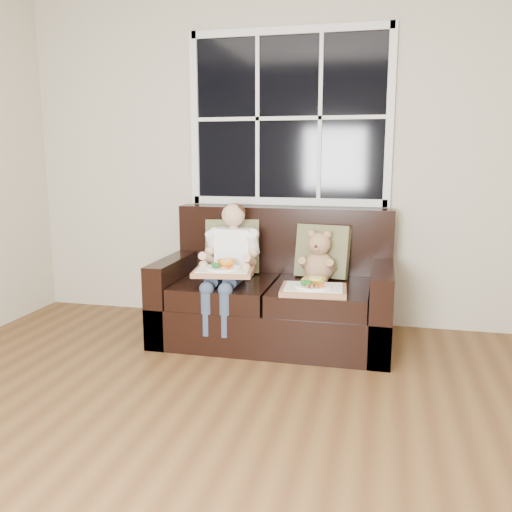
% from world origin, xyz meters
% --- Properties ---
extents(ground, '(5.00, 5.00, 0.00)m').
position_xyz_m(ground, '(0.00, 0.00, 0.00)').
color(ground, brown).
rests_on(ground, ground).
extents(room_walls, '(4.52, 5.02, 2.71)m').
position_xyz_m(room_walls, '(0.00, 0.00, 1.59)').
color(room_walls, '#BBB39B').
rests_on(room_walls, ground).
extents(window_back, '(1.62, 0.04, 1.37)m').
position_xyz_m(window_back, '(-0.03, 2.48, 1.65)').
color(window_back, black).
rests_on(window_back, room_walls).
extents(loveseat, '(1.70, 0.92, 0.96)m').
position_xyz_m(loveseat, '(-0.03, 2.02, 0.31)').
color(loveseat, black).
rests_on(loveseat, ground).
extents(pillow_left, '(0.45, 0.28, 0.43)m').
position_xyz_m(pillow_left, '(-0.42, 2.17, 0.66)').
color(pillow_left, '#686540').
rests_on(pillow_left, loveseat).
extents(pillow_right, '(0.42, 0.23, 0.41)m').
position_xyz_m(pillow_right, '(0.29, 2.17, 0.65)').
color(pillow_right, '#686540').
rests_on(pillow_right, loveseat).
extents(child, '(0.38, 0.60, 0.87)m').
position_xyz_m(child, '(-0.36, 1.90, 0.65)').
color(child, white).
rests_on(child, loveseat).
extents(teddy_bear, '(0.25, 0.30, 0.39)m').
position_xyz_m(teddy_bear, '(0.28, 2.03, 0.61)').
color(teddy_bear, '#A27A55').
rests_on(teddy_bear, loveseat).
extents(tray_left, '(0.45, 0.37, 0.10)m').
position_xyz_m(tray_left, '(-0.34, 1.68, 0.58)').
color(tray_left, '#986844').
rests_on(tray_left, child).
extents(tray_right, '(0.46, 0.37, 0.10)m').
position_xyz_m(tray_right, '(0.29, 1.68, 0.48)').
color(tray_right, '#986844').
rests_on(tray_right, loveseat).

